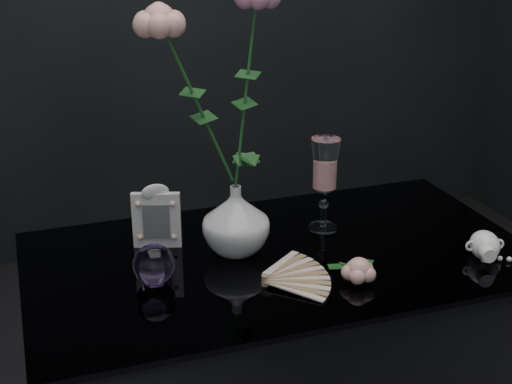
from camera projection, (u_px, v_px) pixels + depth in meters
name	position (u px, v px, depth m)	size (l,w,h in m)	color
vase	(236.00, 220.00, 1.48)	(0.14, 0.14, 0.15)	silver
wine_glass	(324.00, 185.00, 1.58)	(0.07, 0.07, 0.21)	white
picture_frame	(156.00, 216.00, 1.51)	(0.11, 0.08, 0.14)	silver
paperweight	(154.00, 264.00, 1.37)	(0.08, 0.08, 0.08)	#A17CCA
paper_fan	(265.00, 279.00, 1.37)	(0.25, 0.20, 0.03)	beige
loose_rose	(359.00, 270.00, 1.38)	(0.11, 0.15, 0.05)	#DF9F90
pearl_jar	(485.00, 244.00, 1.47)	(0.21, 0.22, 0.06)	white
roses	(216.00, 84.00, 1.36)	(0.27, 0.12, 0.46)	#E69D90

